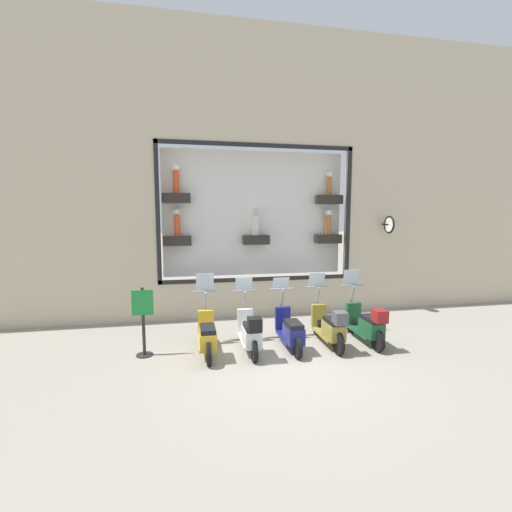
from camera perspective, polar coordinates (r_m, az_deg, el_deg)
The scene contains 8 objects.
ground_plane at distance 7.59m, azimuth 5.58°, elevation -17.01°, with size 120.00×120.00×0.00m, color gray.
building_facade at distance 10.54m, azimuth 0.14°, elevation 13.74°, with size 1.20×36.00×8.54m.
scooter_green_0 at distance 8.73m, azimuth 17.99°, elevation -10.79°, with size 1.80×0.61×1.67m.
scooter_olive_1 at distance 8.33m, azimuth 12.17°, elevation -11.45°, with size 1.80×0.60×1.62m.
scooter_navy_2 at distance 8.09m, azimuth 5.69°, elevation -12.31°, with size 1.79×0.60×1.52m.
scooter_white_3 at distance 7.81m, azimuth -0.99°, elevation -12.65°, with size 1.79×0.60×1.55m.
scooter_yellow_4 at distance 7.79m, azimuth -8.12°, elevation -12.98°, with size 1.80×0.60×1.69m.
shop_sign_post at distance 7.93m, azimuth -18.29°, elevation -10.06°, with size 0.36×0.45×1.52m.
Camera 1 is at (-6.66, 2.00, 3.03)m, focal length 24.00 mm.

